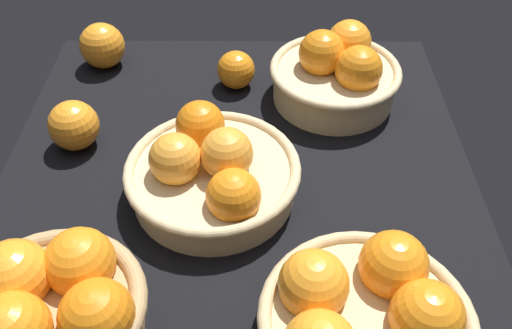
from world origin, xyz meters
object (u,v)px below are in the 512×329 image
at_px(basket_near_left, 365,317).
at_px(loose_orange_back_gap, 102,46).
at_px(basket_near_right, 337,73).
at_px(basket_center, 212,171).
at_px(loose_orange_side_gap, 74,125).
at_px(loose_orange_front_gap, 236,70).
at_px(basket_far_left, 51,307).

bearing_deg(basket_near_left, loose_orange_back_gap, 36.20).
relative_size(basket_near_right, loose_orange_back_gap, 2.68).
bearing_deg(basket_center, basket_near_right, -40.67).
bearing_deg(basket_center, loose_orange_side_gap, 65.20).
bearing_deg(loose_orange_front_gap, basket_near_right, -100.54).
distance_m(basket_near_left, basket_far_left, 0.35).
relative_size(basket_far_left, basket_near_right, 0.99).
height_order(basket_center, basket_near_right, basket_near_right).
relative_size(basket_near_left, basket_near_right, 1.09).
bearing_deg(loose_orange_side_gap, basket_near_right, -72.94).
relative_size(basket_far_left, loose_orange_front_gap, 3.26).
bearing_deg(loose_orange_back_gap, loose_orange_side_gap, -179.25).
distance_m(basket_center, basket_near_right, 0.31).
bearing_deg(basket_center, basket_near_left, -141.22).
distance_m(loose_orange_front_gap, loose_orange_side_gap, 0.30).
distance_m(basket_far_left, loose_orange_front_gap, 0.53).
relative_size(basket_near_right, loose_orange_side_gap, 2.83).
height_order(basket_near_left, loose_orange_back_gap, basket_near_left).
distance_m(basket_far_left, loose_orange_back_gap, 0.56).
bearing_deg(basket_near_right, basket_far_left, 141.42).
height_order(basket_near_left, loose_orange_front_gap, basket_near_left).
bearing_deg(loose_orange_front_gap, loose_orange_back_gap, 75.29).
bearing_deg(basket_far_left, basket_near_left, -91.04).
distance_m(loose_orange_back_gap, loose_orange_side_gap, 0.23).
height_order(basket_far_left, loose_orange_back_gap, basket_far_left).
xyz_separation_m(basket_far_left, loose_orange_side_gap, (0.33, 0.06, -0.01)).
relative_size(basket_center, basket_near_right, 1.12).
xyz_separation_m(basket_near_left, loose_orange_front_gap, (0.50, 0.16, -0.01)).
bearing_deg(loose_orange_front_gap, basket_near_left, -162.11).
bearing_deg(loose_orange_side_gap, basket_center, -114.80).
distance_m(basket_center, loose_orange_front_gap, 0.27).
xyz_separation_m(basket_center, basket_far_left, (-0.22, 0.16, 0.01)).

